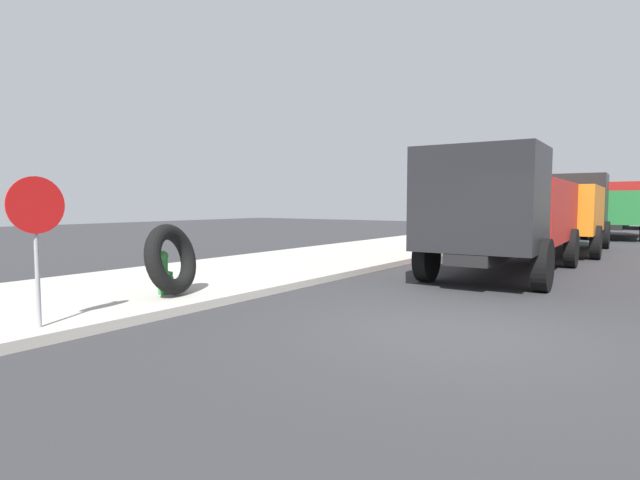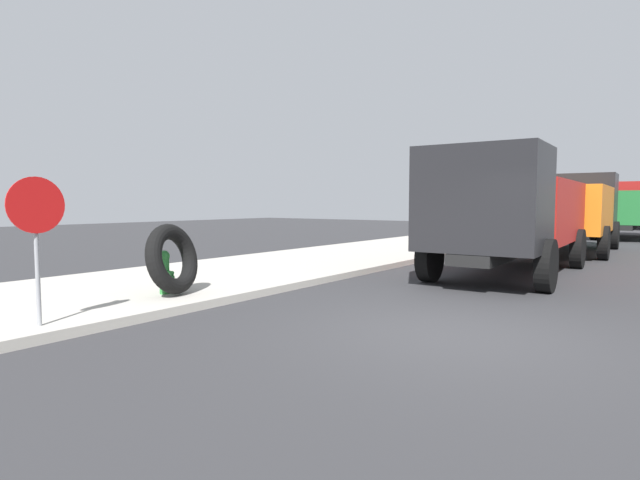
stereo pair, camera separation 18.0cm
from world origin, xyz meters
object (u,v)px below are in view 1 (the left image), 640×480
at_px(dump_truck_red, 505,211).
at_px(dump_truck_green, 618,207).
at_px(stop_sign, 36,224).
at_px(dump_truck_orange, 565,209).
at_px(fire_hydrant, 163,271).
at_px(loose_tire, 171,259).

distance_m(dump_truck_red, dump_truck_green, 17.68).
distance_m(stop_sign, dump_truck_orange, 17.88).
relative_size(fire_hydrant, dump_truck_red, 0.11).
xyz_separation_m(stop_sign, dump_truck_orange, (17.54, -3.47, 0.06)).
height_order(dump_truck_red, dump_truck_green, same).
distance_m(loose_tire, dump_truck_red, 8.28).
xyz_separation_m(loose_tire, stop_sign, (-2.53, -0.47, 0.74)).
xyz_separation_m(loose_tire, dump_truck_green, (24.94, -4.83, 0.80)).
relative_size(fire_hydrant, dump_truck_orange, 0.11).
bearing_deg(dump_truck_orange, stop_sign, 168.81).
relative_size(loose_tire, dump_truck_red, 0.18).
height_order(loose_tire, dump_truck_green, dump_truck_green).
relative_size(loose_tire, dump_truck_green, 0.18).
distance_m(fire_hydrant, stop_sign, 2.79).
height_order(fire_hydrant, loose_tire, loose_tire).
relative_size(loose_tire, stop_sign, 0.64).
height_order(stop_sign, dump_truck_green, dump_truck_green).
bearing_deg(stop_sign, fire_hydrant, 15.33).
bearing_deg(fire_hydrant, dump_truck_red, -29.21).
distance_m(dump_truck_red, dump_truck_orange, 7.72).
distance_m(fire_hydrant, dump_truck_green, 25.48).
xyz_separation_m(loose_tire, dump_truck_red, (7.29, -3.86, 0.80)).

